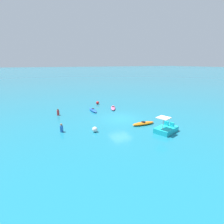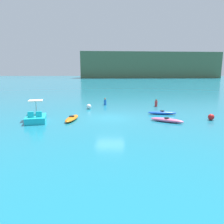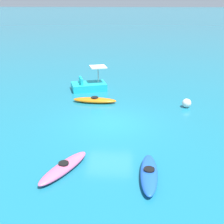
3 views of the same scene
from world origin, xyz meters
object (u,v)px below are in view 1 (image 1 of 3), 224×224
at_px(buoy_red, 98,103).
at_px(person_near_shore, 58,112).
at_px(kayak_pink, 113,108).
at_px(kayak_blue, 93,110).
at_px(buoy_white, 95,129).
at_px(kayak_orange, 143,123).
at_px(person_by_kayaks, 62,128).
at_px(pedal_boat_cyan, 166,129).

xyz_separation_m(buoy_red, person_near_shore, (-3.53, 7.05, 0.13)).
height_order(kayak_pink, person_near_shore, person_near_shore).
relative_size(kayak_blue, person_near_shore, 3.05).
bearing_deg(buoy_white, kayak_blue, -19.28).
xyz_separation_m(kayak_pink, person_near_shore, (0.32, 8.01, 0.22)).
distance_m(buoy_white, buoy_red, 12.17).
bearing_deg(kayak_orange, person_near_shore, 43.99).
xyz_separation_m(kayak_blue, buoy_red, (3.66, -2.20, 0.09)).
xyz_separation_m(kayak_blue, person_by_kayaks, (-6.00, 5.59, 0.22)).
bearing_deg(buoy_red, kayak_blue, 148.92).
relative_size(pedal_boat_cyan, buoy_white, 5.09).
height_order(kayak_blue, pedal_boat_cyan, pedal_boat_cyan).
relative_size(kayak_pink, person_near_shore, 3.03).
distance_m(kayak_orange, person_near_shore, 11.27).
height_order(buoy_white, person_by_kayaks, person_by_kayaks).
bearing_deg(kayak_blue, buoy_white, 160.72).
bearing_deg(pedal_boat_cyan, person_by_kayaks, 63.16).
bearing_deg(kayak_orange, buoy_white, 85.29).
height_order(buoy_red, person_by_kayaks, person_by_kayaks).
relative_size(buoy_white, person_near_shore, 0.61).
bearing_deg(person_near_shore, person_by_kayaks, 173.00).
bearing_deg(kayak_blue, buoy_red, -31.08).
bearing_deg(person_by_kayaks, kayak_blue, -43.01).
height_order(kayak_pink, kayak_orange, same).
xyz_separation_m(kayak_pink, kayak_orange, (-7.79, 0.18, 0.00)).
bearing_deg(kayak_blue, pedal_boat_cyan, -160.79).
distance_m(kayak_orange, kayak_blue, 8.52).
xyz_separation_m(kayak_orange, person_near_shore, (8.11, 7.83, 0.22)).
relative_size(buoy_red, person_by_kayaks, 0.58).
distance_m(kayak_orange, buoy_white, 5.63).
bearing_deg(kayak_orange, kayak_pink, -1.34).
bearing_deg(kayak_pink, person_near_shore, 87.71).
bearing_deg(pedal_boat_cyan, buoy_red, 6.08).
relative_size(person_near_shore, person_by_kayaks, 1.00).
relative_size(kayak_blue, person_by_kayaks, 3.05).
bearing_deg(person_by_kayaks, buoy_red, -38.93).
xyz_separation_m(kayak_blue, pedal_boat_cyan, (-10.72, -3.74, 0.17)).
height_order(kayak_blue, person_by_kayaks, person_by_kayaks).
bearing_deg(person_near_shore, pedal_boat_cyan, -141.66).
relative_size(kayak_orange, pedal_boat_cyan, 1.01).
bearing_deg(person_by_kayaks, buoy_white, -117.13).
distance_m(person_near_shore, person_by_kayaks, 6.17).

